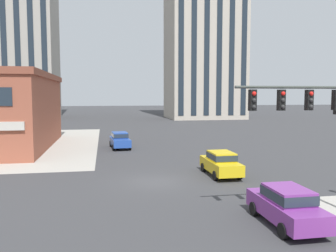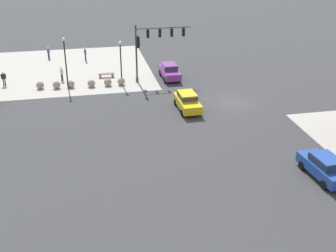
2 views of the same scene
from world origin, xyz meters
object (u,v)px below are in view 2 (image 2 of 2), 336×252
bollard_sphere_curb_e (57,85)px  pedestrian_walking_east (85,53)px  pedestrian_at_curb (4,78)px  car_main_southbound_near (187,101)px  bollard_sphere_curb_f (40,85)px  pedestrian_near_bench (48,52)px  car_main_southbound_far (170,71)px  street_lamp_mid_sidewalk (65,57)px  car_main_northbound_far (325,166)px  bench_near_signal (106,75)px  traffic_signal_main (150,43)px  bollard_sphere_curb_d (71,84)px  bollard_sphere_curb_b (108,82)px  bollard_sphere_curb_a (121,81)px  street_lamp_corner_near (121,57)px  bollard_sphere_curb_c (91,83)px  pedestrian_with_bag (62,73)px

bollard_sphere_curb_e → pedestrian_walking_east: pedestrian_walking_east is taller
pedestrian_at_curb → car_main_southbound_near: car_main_southbound_near is taller
bollard_sphere_curb_f → car_main_southbound_near: (-14.05, 8.86, 0.50)m
bollard_sphere_curb_f → pedestrian_near_bench: (-0.52, -11.71, 0.46)m
pedestrian_near_bench → car_main_southbound_far: bearing=141.4°
pedestrian_walking_east → street_lamp_mid_sidewalk: size_ratio=0.32×
car_main_northbound_far → bench_near_signal: bearing=-62.6°
pedestrian_walking_east → street_lamp_mid_sidewalk: street_lamp_mid_sidewalk is taller
traffic_signal_main → street_lamp_mid_sidewalk: size_ratio=1.15×
bollard_sphere_curb_d → car_main_southbound_near: (-10.83, 8.57, 0.50)m
bollard_sphere_curb_b → bollard_sphere_curb_a: bearing=177.6°
traffic_signal_main → pedestrian_walking_east: size_ratio=3.62×
car_main_southbound_near → car_main_southbound_far: (-0.29, -9.52, 0.00)m
pedestrian_at_curb → street_lamp_mid_sidewalk: (-6.81, 2.41, 2.57)m
street_lamp_corner_near → car_main_southbound_far: size_ratio=1.10×
bollard_sphere_curb_c → pedestrian_at_curb: bearing=-14.2°
bollard_sphere_curb_a → pedestrian_with_bag: (6.36, -2.83, 0.49)m
bench_near_signal → pedestrian_walking_east: pedestrian_walking_east is taller
street_lamp_corner_near → car_main_southbound_far: bearing=-168.8°
traffic_signal_main → bollard_sphere_curb_f: size_ratio=7.69×
bench_near_signal → street_lamp_mid_sidewalk: 6.14m
bollard_sphere_curb_a → car_main_southbound_far: size_ratio=0.19×
bollard_sphere_curb_e → car_main_southbound_far: car_main_southbound_far is taller
pedestrian_at_curb → pedestrian_with_bag: (-6.17, -0.42, 0.01)m
car_main_southbound_far → bollard_sphere_curb_e: bearing=4.1°
bollard_sphere_curb_b → bollard_sphere_curb_e: bearing=-2.8°
bollard_sphere_curb_d → bench_near_signal: size_ratio=0.46×
pedestrian_at_curb → street_lamp_mid_sidewalk: street_lamp_mid_sidewalk is taller
bollard_sphere_curb_e → street_lamp_mid_sidewalk: bearing=165.2°
pedestrian_walking_east → car_main_southbound_near: pedestrian_walking_east is taller
pedestrian_at_curb → pedestrian_walking_east: bearing=-139.2°
bollard_sphere_curb_c → bollard_sphere_curb_f: same height
bench_near_signal → car_main_northbound_far: 28.52m
pedestrian_walking_east → pedestrian_with_bag: bearing=68.6°
pedestrian_walking_east → bollard_sphere_curb_a: bearing=108.6°
bollard_sphere_curb_f → bollard_sphere_curb_d: bearing=174.9°
traffic_signal_main → bollard_sphere_curb_b: 6.32m
bollard_sphere_curb_c → car_main_southbound_far: size_ratio=0.19×
bollard_sphere_curb_f → car_main_southbound_near: 16.62m
bollard_sphere_curb_f → car_main_southbound_far: car_main_southbound_far is taller
bollard_sphere_curb_b → bollard_sphere_curb_d: size_ratio=1.00×
bollard_sphere_curb_d → bollard_sphere_curb_a: bearing=177.1°
bollard_sphere_curb_c → car_main_southbound_far: 9.02m
pedestrian_with_bag → car_main_northbound_far: 30.98m
bollard_sphere_curb_a → bench_near_signal: size_ratio=0.46×
bench_near_signal → bollard_sphere_curb_d: bearing=34.0°
traffic_signal_main → pedestrian_at_curb: size_ratio=4.04×
bollard_sphere_curb_d → pedestrian_at_curb: size_ratio=0.53×
bench_near_signal → street_lamp_mid_sidewalk: size_ratio=0.33×
car_main_southbound_near → pedestrian_at_curb: bearing=-30.9°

